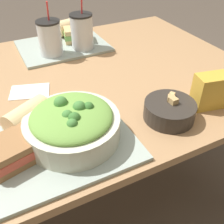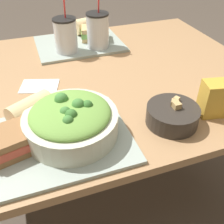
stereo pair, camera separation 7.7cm
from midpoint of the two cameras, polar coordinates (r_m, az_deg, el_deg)
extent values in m
plane|color=#4C4238|center=(1.57, -2.59, -16.57)|extent=(12.00, 12.00, 0.00)
cube|color=#A37A51|center=(1.07, -3.67, 6.73)|extent=(1.46, 1.03, 0.03)
cylinder|color=#A37A51|center=(1.86, 12.87, 7.12)|extent=(0.06, 0.06, 0.71)
cube|color=#99A89E|center=(0.77, -8.74, -6.40)|extent=(0.41, 0.32, 0.01)
cube|color=#99A89E|center=(1.35, -5.48, 14.52)|extent=(0.41, 0.32, 0.01)
cylinder|color=beige|center=(0.75, -5.98, -2.76)|extent=(0.27, 0.27, 0.07)
ellipsoid|color=#6B9E42|center=(0.73, -6.18, -0.37)|extent=(0.23, 0.23, 0.05)
sphere|color=#38702D|center=(0.69, -5.74, -0.85)|extent=(0.03, 0.03, 0.03)
sphere|color=#427F38|center=(0.75, -8.11, 2.62)|extent=(0.04, 0.04, 0.04)
sphere|color=#38702D|center=(0.72, -2.36, 1.31)|extent=(0.03, 0.03, 0.03)
sphere|color=#427F38|center=(0.68, -6.34, -2.06)|extent=(0.03, 0.03, 0.03)
sphere|color=#427F38|center=(0.70, -7.10, -0.15)|extent=(0.03, 0.03, 0.03)
sphere|color=#427F38|center=(0.72, -4.36, 1.42)|extent=(0.04, 0.04, 0.04)
cube|color=beige|center=(0.69, -8.60, -2.03)|extent=(0.06, 0.06, 0.01)
cube|color=beige|center=(0.76, -8.44, 1.95)|extent=(0.04, 0.05, 0.01)
cylinder|color=#2D2823|center=(0.84, 15.56, -0.78)|extent=(0.16, 0.16, 0.06)
cylinder|color=brown|center=(0.83, 15.81, 0.42)|extent=(0.15, 0.15, 0.01)
cube|color=tan|center=(0.83, 16.06, 1.74)|extent=(0.03, 0.03, 0.02)
cube|color=tan|center=(0.85, 16.39, 2.53)|extent=(0.02, 0.02, 0.02)
cube|color=tan|center=(0.82, 16.53, 1.18)|extent=(0.02, 0.02, 0.02)
cube|color=olive|center=(0.75, -18.01, -7.42)|extent=(0.15, 0.13, 0.02)
cube|color=#C64C38|center=(0.74, -18.34, -6.21)|extent=(0.16, 0.14, 0.02)
cube|color=olive|center=(0.72, -18.67, -4.95)|extent=(0.15, 0.13, 0.02)
cylinder|color=#DBBC84|center=(0.82, -14.69, 0.33)|extent=(0.16, 0.14, 0.08)
cylinder|color=beige|center=(0.85, -11.27, 2.34)|extent=(0.04, 0.07, 0.07)
cube|color=tan|center=(1.38, -2.28, 15.89)|extent=(0.14, 0.12, 0.02)
cube|color=#6B9E47|center=(1.37, -2.30, 16.74)|extent=(0.15, 0.13, 0.02)
cube|color=tan|center=(1.36, -2.32, 17.60)|extent=(0.14, 0.12, 0.02)
cylinder|color=#DBBC84|center=(1.45, -4.06, 18.23)|extent=(0.14, 0.10, 0.08)
cylinder|color=beige|center=(1.48, -1.99, 18.66)|extent=(0.02, 0.07, 0.07)
cylinder|color=silver|center=(1.23, -8.21, 15.96)|extent=(0.10, 0.10, 0.14)
cylinder|color=black|center=(1.24, -8.17, 15.58)|extent=(0.09, 0.09, 0.12)
cylinder|color=black|center=(1.21, -8.54, 19.31)|extent=(0.10, 0.10, 0.01)
cylinder|color=red|center=(1.20, -8.34, 21.14)|extent=(0.01, 0.02, 0.09)
cylinder|color=silver|center=(1.27, -1.30, 17.09)|extent=(0.10, 0.10, 0.15)
cylinder|color=#701E47|center=(1.27, -1.30, 16.69)|extent=(0.09, 0.09, 0.12)
cylinder|color=black|center=(1.24, -1.36, 20.53)|extent=(0.10, 0.10, 0.01)
cylinder|color=red|center=(1.23, -1.02, 22.31)|extent=(0.01, 0.02, 0.09)
cube|color=gold|center=(0.92, 25.25, 2.71)|extent=(0.15, 0.09, 0.12)
cube|color=white|center=(1.03, -13.46, 5.43)|extent=(0.16, 0.14, 0.00)
camera|label=1|loc=(0.04, -87.14, 2.21)|focal=42.00mm
camera|label=2|loc=(0.04, 92.86, -2.21)|focal=42.00mm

